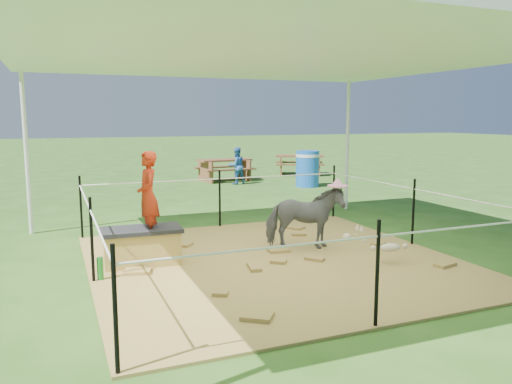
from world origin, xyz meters
name	(u,v)px	position (x,y,z in m)	size (l,w,h in m)	color
ground	(273,262)	(0.00, 0.00, 0.00)	(90.00, 90.00, 0.00)	#2D5919
hay_patch	(273,261)	(0.00, 0.00, 0.01)	(4.60, 4.60, 0.03)	brown
canopy_tent	(274,51)	(0.00, 0.00, 2.69)	(6.30, 6.30, 2.90)	silver
rope_fence	(273,214)	(0.00, 0.00, 0.64)	(4.54, 4.54, 1.00)	black
straw_bale	(142,248)	(-1.62, 0.47, 0.24)	(0.94, 0.47, 0.42)	#B78B42
dark_cloth	(141,230)	(-1.62, 0.47, 0.47)	(1.00, 0.52, 0.05)	black
woman	(148,188)	(-1.52, 0.47, 1.01)	(0.41, 0.27, 1.12)	red
green_bottle	(100,268)	(-2.17, 0.02, 0.16)	(0.07, 0.07, 0.26)	#1C7E23
pony	(304,218)	(0.63, 0.34, 0.48)	(0.49, 1.07, 0.90)	#4C4C51
pink_hat	(305,182)	(0.63, 0.34, 1.00)	(0.28, 0.28, 0.13)	pink
foal	(390,246)	(1.33, -0.68, 0.26)	(0.82, 0.46, 0.46)	beige
trash_barrel	(308,169)	(3.86, 6.33, 0.49)	(0.64, 0.64, 0.99)	blue
picnic_table_near	(224,170)	(2.15, 8.42, 0.33)	(1.57, 1.13, 0.65)	brown
picnic_table_far	(299,165)	(5.00, 9.03, 0.33)	(1.58, 1.14, 0.66)	brown
distant_person	(237,166)	(2.22, 7.54, 0.52)	(0.51, 0.40, 1.05)	#3063B4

